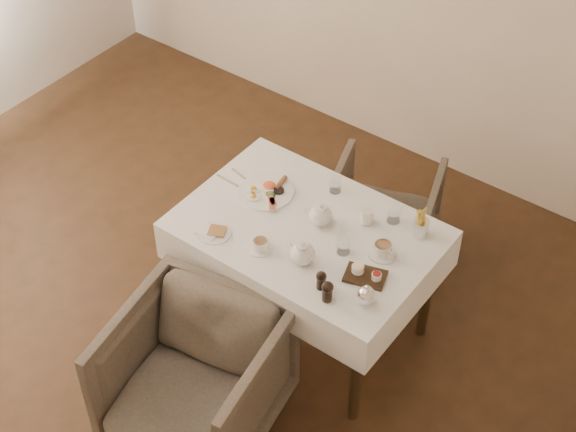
# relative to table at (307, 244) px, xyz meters

# --- Properties ---
(table) EXTENTS (1.28, 0.88, 0.75)m
(table) POSITION_rel_table_xyz_m (0.00, 0.00, 0.00)
(table) COLOR black
(table) RESTS_ON ground
(armchair_near) EXTENTS (0.87, 0.89, 0.70)m
(armchair_near) POSITION_rel_table_xyz_m (-0.07, -0.82, -0.29)
(armchair_near) COLOR #463C33
(armchair_near) RESTS_ON ground
(armchair_far) EXTENTS (0.77, 0.78, 0.56)m
(armchair_far) POSITION_rel_table_xyz_m (0.00, 0.78, -0.36)
(armchair_far) COLOR #463C33
(armchair_far) RESTS_ON ground
(breakfast_plate) EXTENTS (0.29, 0.29, 0.04)m
(breakfast_plate) POSITION_rel_table_xyz_m (-0.33, 0.09, 0.13)
(breakfast_plate) COLOR white
(breakfast_plate) RESTS_ON table
(side_plate) EXTENTS (0.17, 0.17, 0.02)m
(side_plate) POSITION_rel_table_xyz_m (-0.35, -0.31, 0.12)
(side_plate) COLOR white
(side_plate) RESTS_ON table
(teapot_centre) EXTENTS (0.19, 0.16, 0.13)m
(teapot_centre) POSITION_rel_table_xyz_m (0.04, 0.06, 0.18)
(teapot_centre) COLOR white
(teapot_centre) RESTS_ON table
(teapot_front) EXTENTS (0.19, 0.16, 0.13)m
(teapot_front) POSITION_rel_table_xyz_m (0.12, -0.21, 0.18)
(teapot_front) COLOR white
(teapot_front) RESTS_ON table
(creamer) EXTENTS (0.08, 0.08, 0.08)m
(creamer) POSITION_rel_table_xyz_m (0.22, 0.21, 0.16)
(creamer) COLOR white
(creamer) RESTS_ON table
(teacup_near) EXTENTS (0.12, 0.12, 0.06)m
(teacup_near) POSITION_rel_table_xyz_m (-0.10, -0.26, 0.14)
(teacup_near) COLOR white
(teacup_near) RESTS_ON table
(teacup_far) EXTENTS (0.14, 0.14, 0.07)m
(teacup_far) POSITION_rel_table_xyz_m (0.40, 0.06, 0.15)
(teacup_far) COLOR white
(teacup_far) RESTS_ON table
(glass_left) EXTENTS (0.08, 0.08, 0.09)m
(glass_left) POSITION_rel_table_xyz_m (-0.05, 0.31, 0.16)
(glass_left) COLOR silver
(glass_left) RESTS_ON table
(glass_mid) EXTENTS (0.07, 0.07, 0.09)m
(glass_mid) POSITION_rel_table_xyz_m (0.24, -0.04, 0.16)
(glass_mid) COLOR silver
(glass_mid) RESTS_ON table
(glass_right) EXTENTS (0.08, 0.08, 0.09)m
(glass_right) POSITION_rel_table_xyz_m (0.32, 0.30, 0.16)
(glass_right) COLOR silver
(glass_right) RESTS_ON table
(condiment_board) EXTENTS (0.22, 0.18, 0.05)m
(condiment_board) POSITION_rel_table_xyz_m (0.41, -0.11, 0.13)
(condiment_board) COLOR black
(condiment_board) RESTS_ON table
(pepper_mill_left) EXTENTS (0.06, 0.06, 0.10)m
(pepper_mill_left) POSITION_rel_table_xyz_m (0.29, -0.29, 0.17)
(pepper_mill_left) COLOR black
(pepper_mill_left) RESTS_ON table
(pepper_mill_right) EXTENTS (0.07, 0.07, 0.11)m
(pepper_mill_right) POSITION_rel_table_xyz_m (0.35, -0.34, 0.17)
(pepper_mill_right) COLOR black
(pepper_mill_right) RESTS_ON table
(silver_pot) EXTENTS (0.11, 0.09, 0.11)m
(silver_pot) POSITION_rel_table_xyz_m (0.50, -0.25, 0.17)
(silver_pot) COLOR white
(silver_pot) RESTS_ON table
(fries_cup) EXTENTS (0.08, 0.08, 0.17)m
(fries_cup) POSITION_rel_table_xyz_m (0.48, 0.29, 0.19)
(fries_cup) COLOR silver
(fries_cup) RESTS_ON table
(cutlery_fork) EXTENTS (0.19, 0.06, 0.00)m
(cutlery_fork) POSITION_rel_table_xyz_m (-0.50, 0.11, 0.12)
(cutlery_fork) COLOR silver
(cutlery_fork) RESTS_ON table
(cutlery_knife) EXTENTS (0.18, 0.02, 0.00)m
(cutlery_knife) POSITION_rel_table_xyz_m (-0.54, 0.04, 0.12)
(cutlery_knife) COLOR silver
(cutlery_knife) RESTS_ON table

